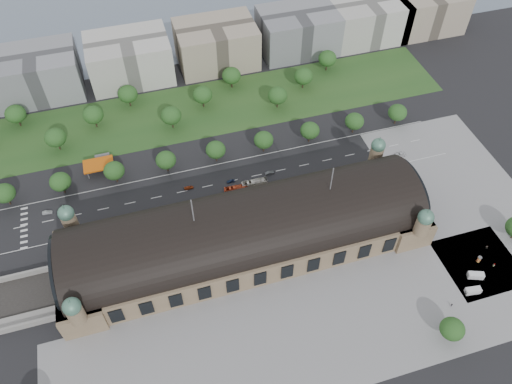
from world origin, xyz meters
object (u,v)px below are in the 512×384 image
object	(u,v)px
traffic_car_4	(231,181)
advertising_column	(479,259)
parked_car_6	(192,211)
pedestrian_5	(494,265)
parked_car_5	(161,221)
van_south	(472,291)
traffic_car_6	(400,155)
parked_car_3	(91,241)
parked_car_1	(79,236)
van_east	(475,275)
pedestrian_2	(487,247)
traffic_car_2	(69,234)
pedestrian_4	(451,305)
traffic_car_1	(47,212)
parked_car_2	(99,239)
bus_west	(236,189)
traffic_car_3	(189,188)
parked_car_0	(53,250)
bus_mid	(237,196)
parked_car_4	(118,228)
traffic_car_5	(270,173)
petrol_station	(101,162)
bus_east	(254,183)

from	to	relation	value
traffic_car_4	advertising_column	world-z (taller)	advertising_column
parked_car_6	pedestrian_5	world-z (taller)	pedestrian_5
parked_car_5	van_south	size ratio (longest dim) A/B	0.74
traffic_car_6	parked_car_3	size ratio (longest dim) A/B	1.22
parked_car_1	van_south	world-z (taller)	van_south
van_east	pedestrian_2	size ratio (longest dim) A/B	3.39
pedestrian_2	parked_car_5	bearing A→B (deg)	32.31
traffic_car_6	parked_car_6	bearing A→B (deg)	-86.28
traffic_car_2	pedestrian_4	size ratio (longest dim) A/B	3.13
van_south	pedestrian_2	bearing A→B (deg)	51.16
traffic_car_1	van_south	xyz separation A→B (m)	(158.93, -88.78, 0.55)
parked_car_2	bus_west	bearing A→B (deg)	72.58
van_east	van_south	world-z (taller)	van_east
traffic_car_3	parked_car_6	xyz separation A→B (m)	(-1.38, -14.03, 0.09)
pedestrian_4	parked_car_0	bearing A→B (deg)	-76.33
traffic_car_3	van_east	distance (m)	128.12
van_south	parked_car_5	bearing A→B (deg)	155.98
parked_car_2	parked_car_6	distance (m)	41.47
traffic_car_4	bus_mid	world-z (taller)	bus_mid
traffic_car_1	pedestrian_5	size ratio (longest dim) A/B	2.34
parked_car_0	pedestrian_5	world-z (taller)	pedestrian_5
pedestrian_2	pedestrian_4	size ratio (longest dim) A/B	1.22
pedestrian_5	van_east	bearing A→B (deg)	-84.49
parked_car_4	pedestrian_5	bearing A→B (deg)	32.69
parked_car_1	parked_car_4	bearing A→B (deg)	52.24
parked_car_6	pedestrian_5	size ratio (longest dim) A/B	2.78
traffic_car_2	pedestrian_2	size ratio (longest dim) A/B	2.56
traffic_car_4	parked_car_4	distance (m)	55.17
traffic_car_5	pedestrian_2	world-z (taller)	pedestrian_2
parked_car_2	advertising_column	bearing A→B (deg)	43.02
traffic_car_2	parked_car_4	xyz separation A→B (m)	(20.61, -2.58, -0.03)
advertising_column	traffic_car_5	bearing A→B (deg)	133.36
parked_car_2	parked_car_5	xyz separation A→B (m)	(27.10, 2.05, -0.06)
traffic_car_2	van_south	bearing A→B (deg)	62.68
traffic_car_2	parked_car_6	xyz separation A→B (m)	(53.29, -2.58, 0.04)
petrol_station	parked_car_2	bearing A→B (deg)	-96.92
traffic_car_2	parked_car_1	xyz separation A→B (m)	(4.25, -2.58, 0.12)
traffic_car_1	traffic_car_3	distance (m)	63.47
parked_car_0	pedestrian_2	size ratio (longest dim) A/B	2.04
traffic_car_3	bus_west	xyz separation A→B (m)	(20.63, -7.80, 0.89)
traffic_car_3	pedestrian_4	distance (m)	122.39
pedestrian_2	traffic_car_3	bearing A→B (deg)	23.33
traffic_car_2	bus_east	xyz separation A→B (m)	(84.42, 4.42, 1.03)
traffic_car_1	traffic_car_5	world-z (taller)	traffic_car_5
parked_car_3	traffic_car_3	bearing A→B (deg)	72.05
traffic_car_1	pedestrian_2	size ratio (longest dim) A/B	2.18
parked_car_4	parked_car_5	size ratio (longest dim) A/B	0.86
traffic_car_1	parked_car_3	bearing A→B (deg)	-136.67
petrol_station	traffic_car_6	size ratio (longest dim) A/B	2.68
traffic_car_6	pedestrian_2	bearing A→B (deg)	9.38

